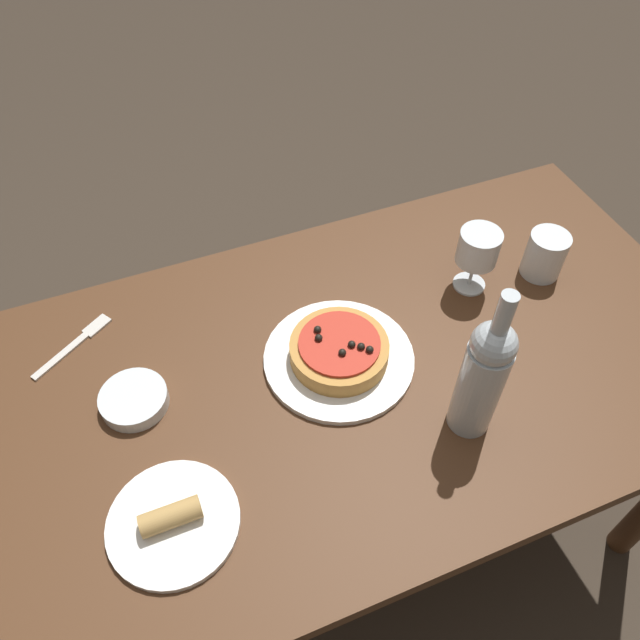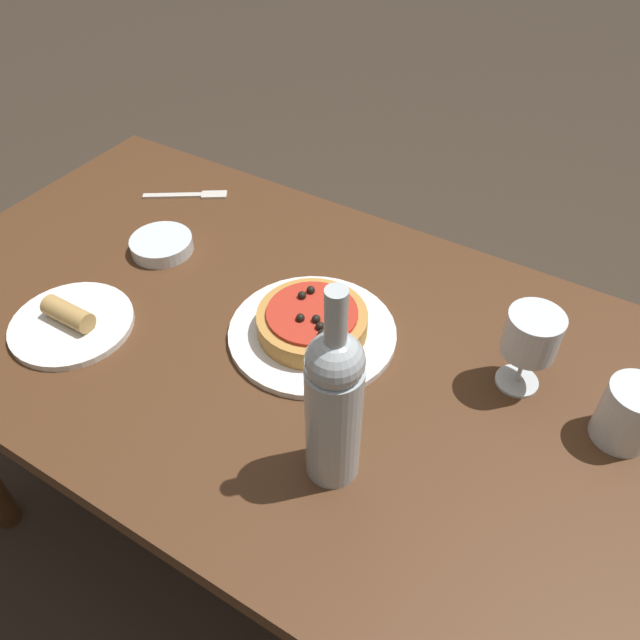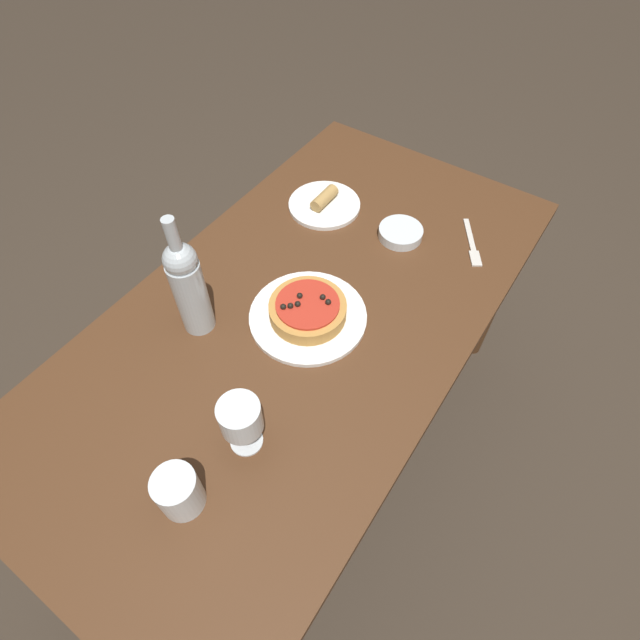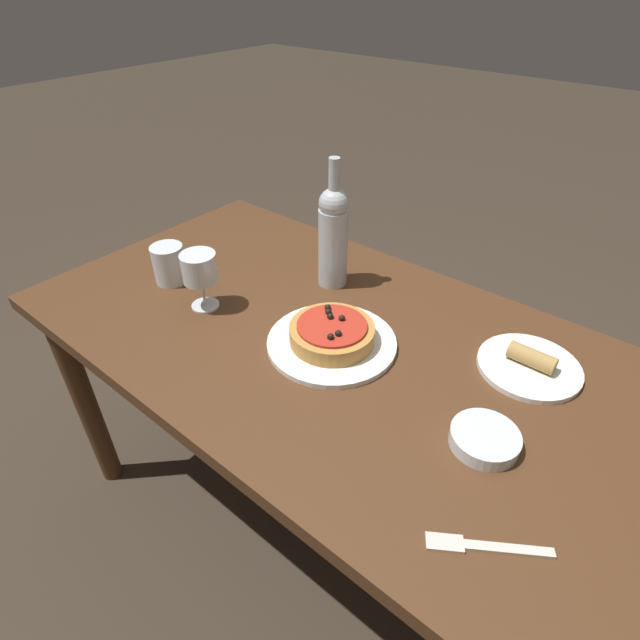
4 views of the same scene
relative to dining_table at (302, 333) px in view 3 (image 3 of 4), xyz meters
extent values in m
plane|color=#382D23|center=(0.00, 0.00, -0.62)|extent=(14.00, 14.00, 0.00)
cube|color=#4C2D19|center=(0.00, 0.00, 0.07)|extent=(1.47, 0.77, 0.03)
cylinder|color=#4C2D19|center=(0.68, 0.33, -0.28)|extent=(0.06, 0.06, 0.67)
cylinder|color=#4C2D19|center=(0.68, -0.33, -0.28)|extent=(0.06, 0.06, 0.67)
cylinder|color=#4C2D19|center=(-0.68, 0.33, -0.28)|extent=(0.06, 0.06, 0.67)
cylinder|color=white|center=(-0.01, -0.03, 0.09)|extent=(0.28, 0.28, 0.01)
cylinder|color=#BC843D|center=(-0.01, -0.03, 0.12)|extent=(0.18, 0.18, 0.04)
cylinder|color=#B72D1E|center=(-0.01, -0.03, 0.14)|extent=(0.15, 0.15, 0.01)
sphere|color=black|center=(0.00, 0.00, 0.15)|extent=(0.01, 0.01, 0.01)
sphere|color=black|center=(0.02, -0.06, 0.15)|extent=(0.01, 0.01, 0.01)
sphere|color=black|center=(-0.04, 0.00, 0.15)|extent=(0.01, 0.01, 0.01)
sphere|color=black|center=(-0.02, -0.01, 0.15)|extent=(0.01, 0.01, 0.01)
sphere|color=black|center=(0.03, -0.05, 0.15)|extent=(0.01, 0.01, 0.01)
sphere|color=black|center=(-0.05, 0.01, 0.15)|extent=(0.01, 0.01, 0.01)
cylinder|color=silver|center=(-0.33, -0.10, 0.09)|extent=(0.07, 0.07, 0.00)
cylinder|color=silver|center=(-0.33, -0.10, 0.12)|extent=(0.01, 0.01, 0.07)
cylinder|color=silver|center=(-0.33, -0.10, 0.19)|extent=(0.08, 0.08, 0.07)
cylinder|color=#B2BCC1|center=(-0.16, 0.17, 0.18)|extent=(0.07, 0.07, 0.20)
sphere|color=#B2BCC1|center=(-0.16, 0.17, 0.30)|extent=(0.07, 0.07, 0.07)
cylinder|color=#B2BCC1|center=(-0.16, 0.17, 0.36)|extent=(0.03, 0.03, 0.09)
cylinder|color=silver|center=(-0.48, -0.08, 0.14)|extent=(0.08, 0.08, 0.10)
cylinder|color=silver|center=(0.36, -0.07, 0.10)|extent=(0.12, 0.12, 0.03)
cube|color=beige|center=(0.47, -0.23, 0.09)|extent=(0.11, 0.08, 0.00)
cube|color=beige|center=(0.40, -0.28, 0.09)|extent=(0.06, 0.05, 0.00)
cylinder|color=white|center=(0.35, 0.17, 0.09)|extent=(0.20, 0.20, 0.01)
cylinder|color=#B2894C|center=(0.35, 0.17, 0.12)|extent=(0.09, 0.04, 0.04)
camera|label=1|loc=(0.28, 0.60, 1.02)|focal=35.00mm
camera|label=2|loc=(-0.39, 0.59, 0.82)|focal=35.00mm
camera|label=3|loc=(-0.59, -0.45, 1.02)|focal=28.00mm
camera|label=4|loc=(0.50, -0.68, 0.77)|focal=28.00mm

